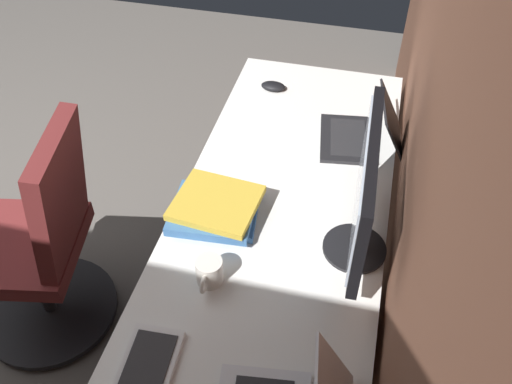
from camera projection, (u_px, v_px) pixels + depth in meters
wall_back at (453, 87)px, 1.37m from camera, size 4.47×0.10×2.60m
desk at (271, 257)px, 1.79m from camera, size 2.16×0.71×0.73m
drawer_pedestal at (269, 343)px, 1.92m from camera, size 0.40×0.51×0.69m
monitor_primary at (364, 193)px, 1.56m from camera, size 0.55×0.20×0.43m
laptop_left at (365, 132)px, 2.09m from camera, size 0.33×0.34×0.20m
mouse_main at (273, 86)px, 2.36m from camera, size 0.06×0.10×0.03m
book_stack_near at (215, 209)px, 1.80m from camera, size 0.28×0.29×0.08m
coffee_mug at (209, 272)px, 1.62m from camera, size 0.12×0.08×0.09m
office_chair at (43, 249)px, 2.09m from camera, size 0.56×0.59×0.97m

